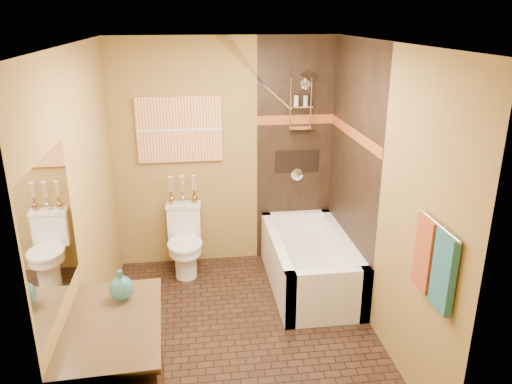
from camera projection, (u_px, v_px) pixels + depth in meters
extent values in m
plane|color=black|center=(241.00, 334.00, 4.46)|extent=(3.00, 3.00, 0.00)
cube|color=olive|center=(87.00, 211.00, 3.89)|extent=(0.02, 3.00, 2.50)
cube|color=olive|center=(381.00, 197.00, 4.19)|extent=(0.02, 3.00, 2.50)
cube|color=olive|center=(225.00, 155.00, 5.44)|extent=(2.40, 0.02, 2.50)
cube|color=olive|center=(269.00, 304.00, 2.64)|extent=(2.40, 0.02, 2.50)
plane|color=silver|center=(237.00, 43.00, 3.62)|extent=(3.00, 3.00, 0.00)
cube|color=black|center=(295.00, 152.00, 5.53)|extent=(0.85, 0.01, 2.50)
cube|color=black|center=(352.00, 170.00, 4.89)|extent=(0.01, 1.50, 2.50)
cube|color=maroon|center=(296.00, 120.00, 5.39)|extent=(0.85, 0.01, 0.10)
cube|color=maroon|center=(353.00, 134.00, 4.77)|extent=(0.01, 1.50, 0.10)
cube|color=black|center=(297.00, 161.00, 5.56)|extent=(0.50, 0.01, 0.25)
cylinder|color=silver|center=(302.00, 78.00, 5.12)|extent=(0.02, 0.26, 0.02)
cylinder|color=silver|center=(305.00, 85.00, 5.00)|extent=(0.11, 0.11, 0.09)
cylinder|color=silver|center=(297.00, 174.00, 5.59)|extent=(0.14, 0.02, 0.14)
cylinder|color=silver|center=(274.00, 93.00, 4.53)|extent=(0.03, 1.55, 0.03)
cylinder|color=silver|center=(438.00, 224.00, 3.14)|extent=(0.02, 0.55, 0.02)
cube|color=#1E5266|center=(444.00, 272.00, 3.11)|extent=(0.05, 0.22, 0.52)
cube|color=#9A391C|center=(425.00, 253.00, 3.35)|extent=(0.05, 0.22, 0.52)
cube|color=#CA602F|center=(180.00, 129.00, 5.25)|extent=(0.90, 0.04, 0.70)
cube|color=white|center=(52.00, 235.00, 2.87)|extent=(0.01, 1.00, 0.90)
cube|color=white|center=(328.00, 298.00, 4.52)|extent=(0.80, 0.10, 0.55)
cube|color=white|center=(296.00, 234.00, 5.82)|extent=(0.80, 0.10, 0.55)
cube|color=white|center=(276.00, 264.00, 5.13)|extent=(0.10, 1.50, 0.55)
cube|color=white|center=(342.00, 260.00, 5.21)|extent=(0.10, 1.50, 0.55)
cube|color=white|center=(309.00, 270.00, 5.20)|extent=(0.64, 1.34, 0.35)
cube|color=white|center=(184.00, 222.00, 5.52)|extent=(0.37, 0.18, 0.36)
cube|color=white|center=(183.00, 205.00, 5.45)|extent=(0.39, 0.20, 0.04)
cylinder|color=white|center=(186.00, 262.00, 5.37)|extent=(0.23, 0.23, 0.36)
cylinder|color=white|center=(185.00, 248.00, 5.32)|extent=(0.35, 0.35, 0.09)
cylinder|color=white|center=(185.00, 244.00, 5.30)|extent=(0.37, 0.37, 0.03)
cube|color=black|center=(116.00, 382.00, 3.27)|extent=(0.62, 0.97, 0.84)
cube|color=black|center=(111.00, 325.00, 3.12)|extent=(0.66, 1.03, 0.04)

